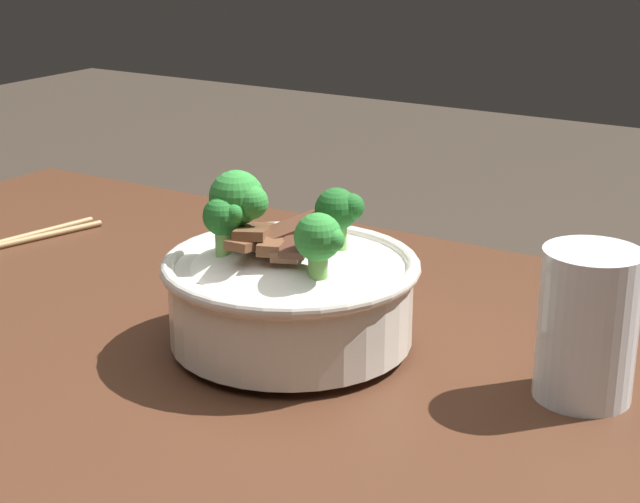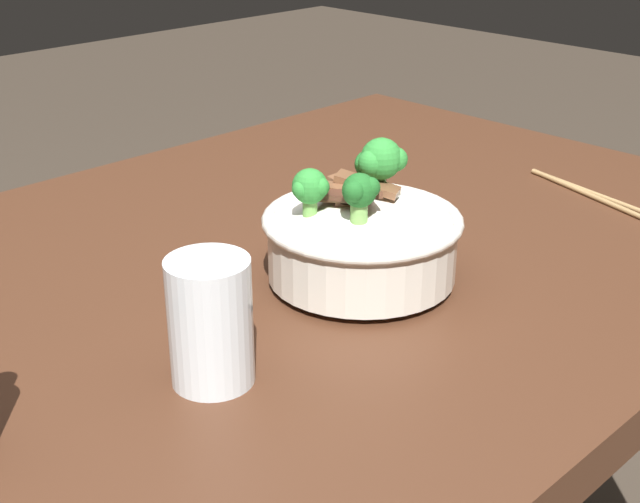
% 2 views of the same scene
% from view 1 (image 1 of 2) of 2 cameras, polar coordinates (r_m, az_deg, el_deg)
% --- Properties ---
extents(rice_bowl, '(0.21, 0.21, 0.15)m').
position_cam_1_polar(rice_bowl, '(0.83, -1.71, -1.89)').
color(rice_bowl, silver).
rests_on(rice_bowl, dining_table).
extents(drinking_glass, '(0.07, 0.07, 0.12)m').
position_cam_1_polar(drinking_glass, '(0.77, 14.82, -4.55)').
color(drinking_glass, white).
rests_on(drinking_glass, dining_table).
extents(chopsticks_pair, '(0.07, 0.24, 0.01)m').
position_cam_1_polar(chopsticks_pair, '(1.14, -17.58, 0.40)').
color(chopsticks_pair, '#9E7A4C').
rests_on(chopsticks_pair, dining_table).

